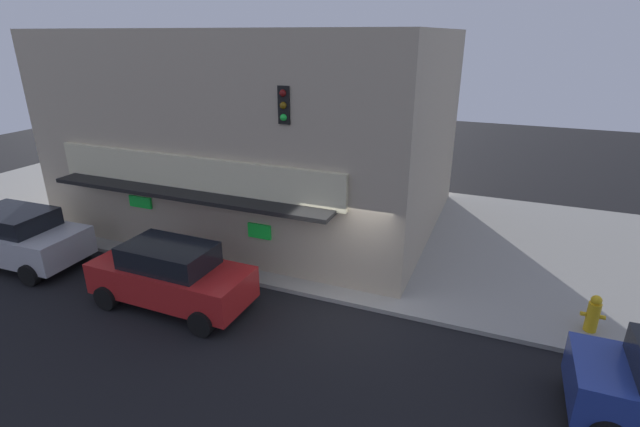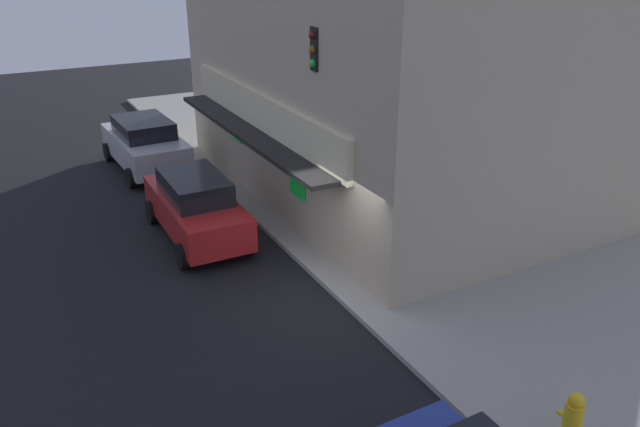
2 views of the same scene
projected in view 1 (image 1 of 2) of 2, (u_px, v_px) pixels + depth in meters
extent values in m
plane|color=black|center=(336.00, 304.00, 12.33)|extent=(59.34, 59.34, 0.00)
cube|color=gray|center=(386.00, 231.00, 16.73)|extent=(39.56, 10.25, 0.12)
cube|color=tan|center=(265.00, 126.00, 17.23)|extent=(12.66, 9.00, 6.69)
cube|color=beige|center=(190.00, 174.00, 13.49)|extent=(9.62, 0.16, 1.03)
cube|color=black|center=(184.00, 194.00, 13.38)|extent=(9.11, 0.90, 0.12)
cube|color=#19E53F|center=(140.00, 202.00, 14.65)|extent=(0.83, 0.08, 0.36)
cube|color=#19E53F|center=(259.00, 231.00, 13.26)|extent=(0.72, 0.08, 0.43)
cylinder|color=black|center=(292.00, 181.00, 12.77)|extent=(0.18, 0.18, 5.55)
cube|color=black|center=(286.00, 105.00, 11.79)|extent=(0.32, 0.28, 0.95)
sphere|color=maroon|center=(283.00, 93.00, 11.55)|extent=(0.18, 0.18, 0.18)
sphere|color=brown|center=(283.00, 105.00, 11.66)|extent=(0.18, 0.18, 0.18)
sphere|color=#1ED83F|center=(284.00, 117.00, 11.77)|extent=(0.18, 0.18, 0.18)
cylinder|color=gold|center=(592.00, 317.00, 10.90)|extent=(0.28, 0.28, 0.74)
sphere|color=gold|center=(597.00, 300.00, 10.74)|extent=(0.24, 0.24, 0.24)
cylinder|color=gold|center=(583.00, 314.00, 10.96)|extent=(0.12, 0.10, 0.10)
cylinder|color=gold|center=(603.00, 317.00, 10.81)|extent=(0.12, 0.10, 0.10)
cylinder|color=#2D2D2D|center=(124.00, 210.00, 17.35)|extent=(0.49, 0.49, 0.84)
cylinder|color=black|center=(359.00, 255.00, 13.89)|extent=(0.22, 0.22, 0.80)
cylinder|color=black|center=(350.00, 250.00, 14.16)|extent=(0.22, 0.22, 0.80)
cube|color=silver|center=(355.00, 232.00, 13.78)|extent=(0.40, 0.45, 0.55)
sphere|color=tan|center=(355.00, 219.00, 13.63)|extent=(0.22, 0.22, 0.22)
cylinder|color=silver|center=(360.00, 231.00, 13.92)|extent=(0.14, 0.14, 0.50)
cylinder|color=silver|center=(350.00, 235.00, 13.67)|extent=(0.14, 0.14, 0.50)
cube|color=#AD1E1E|center=(172.00, 280.00, 12.04)|extent=(4.23, 1.70, 0.83)
cube|color=black|center=(169.00, 255.00, 11.78)|extent=(2.29, 1.42, 0.57)
cylinder|color=black|center=(239.00, 290.00, 12.37)|extent=(0.64, 0.23, 0.64)
cylinder|color=black|center=(201.00, 324.00, 10.94)|extent=(0.64, 0.23, 0.64)
cylinder|color=black|center=(151.00, 270.00, 13.44)|extent=(0.64, 0.23, 0.64)
cylinder|color=black|center=(106.00, 298.00, 12.00)|extent=(0.64, 0.23, 0.64)
cylinder|color=black|center=(593.00, 372.00, 9.36)|extent=(0.64, 0.23, 0.64)
cube|color=#B7B7BC|center=(17.00, 240.00, 14.29)|extent=(4.37, 2.05, 0.87)
cube|color=black|center=(12.00, 219.00, 14.04)|extent=(2.38, 1.67, 0.54)
cylinder|color=black|center=(82.00, 248.00, 14.79)|extent=(0.65, 0.24, 0.64)
cylinder|color=black|center=(29.00, 275.00, 13.14)|extent=(0.65, 0.24, 0.64)
cylinder|color=black|center=(13.00, 235.00, 15.75)|extent=(0.65, 0.24, 0.64)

